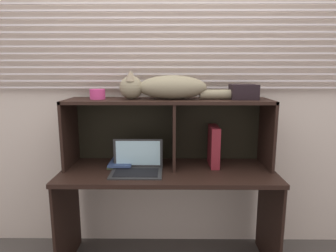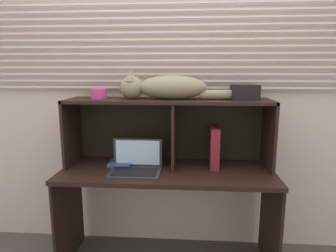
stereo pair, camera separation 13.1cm
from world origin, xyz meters
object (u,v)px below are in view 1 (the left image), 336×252
Objects in this scene: book_stack at (121,163)px; small_basket at (98,94)px; laptop at (137,166)px; binder_upright at (214,146)px; storage_box at (244,92)px; cat at (166,87)px.

book_stack is 2.28× the size of small_basket.
binder_upright reaches higher than laptop.
storage_box is at bearing 0.00° from small_basket.
laptop is at bearing -168.94° from storage_box.
small_basket is at bearing 180.00° from binder_upright.
small_basket reaches higher than book_stack.
cat is at bearing 180.00° from binder_upright.
small_basket is (-0.28, 0.14, 0.48)m from laptop.
storage_box is (1.02, 0.00, 0.02)m from small_basket.
book_stack is at bearing -0.16° from small_basket.
small_basket reaches higher than binder_upright.
book_stack is at bearing -179.97° from storage_box.
small_basket is at bearing -180.00° from cat.
laptop is at bearing -143.71° from cat.
cat is 2.98× the size of binder_upright.
small_basket is at bearing 153.07° from laptop.
binder_upright is 0.44m from storage_box.
storage_box reaches higher than binder_upright.
laptop is 0.57m from binder_upright.
storage_box reaches higher than laptop.
small_basket is at bearing 179.84° from book_stack.
small_basket is 0.58× the size of storage_box.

